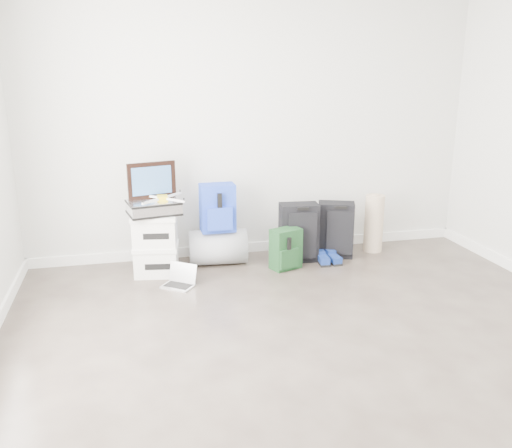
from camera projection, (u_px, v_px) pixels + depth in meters
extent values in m
plane|color=#332A25|center=(346.00, 377.00, 3.36)|extent=(5.00, 5.00, 0.00)
cube|color=silver|center=(254.00, 121.00, 5.32)|extent=(4.50, 0.02, 2.70)
cube|color=white|center=(254.00, 247.00, 5.67)|extent=(4.50, 0.02, 0.10)
cube|color=silver|center=(157.00, 261.00, 5.03)|extent=(0.43, 0.36, 0.25)
cube|color=silver|center=(156.00, 247.00, 4.99)|extent=(0.45, 0.39, 0.04)
cube|color=silver|center=(155.00, 232.00, 4.95)|extent=(0.43, 0.36, 0.25)
cube|color=silver|center=(154.00, 216.00, 4.91)|extent=(0.45, 0.39, 0.04)
cube|color=#B2B2B7|center=(154.00, 208.00, 4.88)|extent=(0.50, 0.40, 0.13)
cube|color=black|center=(152.00, 180.00, 4.91)|extent=(0.44, 0.14, 0.33)
cube|color=#23578F|center=(152.00, 181.00, 4.90)|extent=(0.36, 0.10, 0.26)
cube|color=gold|center=(162.00, 198.00, 4.86)|extent=(0.09, 0.09, 0.05)
cube|color=white|center=(172.00, 195.00, 4.96)|extent=(0.20, 0.19, 0.02)
cube|color=white|center=(152.00, 196.00, 4.93)|extent=(0.19, 0.20, 0.02)
cube|color=white|center=(153.00, 201.00, 4.75)|extent=(0.20, 0.19, 0.02)
cube|color=white|center=(173.00, 200.00, 4.79)|extent=(0.19, 0.20, 0.02)
cylinder|color=#97999F|center=(218.00, 247.00, 5.28)|extent=(0.58, 0.39, 0.34)
cube|color=#1932A5|center=(218.00, 208.00, 5.15)|extent=(0.33, 0.20, 0.46)
cube|color=#1932A5|center=(220.00, 219.00, 5.07)|extent=(0.24, 0.07, 0.22)
cube|color=black|center=(299.00, 232.00, 5.35)|extent=(0.39, 0.25, 0.58)
cube|color=black|center=(302.00, 236.00, 5.24)|extent=(0.28, 0.06, 0.46)
cube|color=black|center=(303.00, 209.00, 5.17)|extent=(0.11, 0.03, 0.02)
cube|color=#123316|center=(286.00, 249.00, 5.15)|extent=(0.32, 0.26, 0.39)
cube|color=#123316|center=(288.00, 258.00, 5.09)|extent=(0.21, 0.12, 0.19)
cube|color=black|center=(335.00, 229.00, 5.47)|extent=(0.41, 0.32, 0.56)
cube|color=black|center=(340.00, 233.00, 5.36)|extent=(0.26, 0.12, 0.45)
cube|color=black|center=(341.00, 207.00, 5.30)|extent=(0.12, 0.07, 0.03)
cube|color=black|center=(323.00, 262.00, 5.33)|extent=(0.12, 0.25, 0.02)
cube|color=#1A3A9E|center=(323.00, 258.00, 5.32)|extent=(0.11, 0.24, 0.06)
cube|color=black|center=(333.00, 261.00, 5.36)|extent=(0.11, 0.25, 0.02)
cube|color=#1A3A9E|center=(333.00, 257.00, 5.34)|extent=(0.11, 0.24, 0.06)
cylinder|color=tan|center=(374.00, 223.00, 5.63)|extent=(0.20, 0.20, 0.60)
cube|color=silver|center=(178.00, 286.00, 4.75)|extent=(0.32, 0.31, 0.01)
cube|color=black|center=(178.00, 285.00, 4.75)|extent=(0.26, 0.24, 0.00)
cube|color=black|center=(183.00, 273.00, 4.81)|extent=(0.22, 0.17, 0.18)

